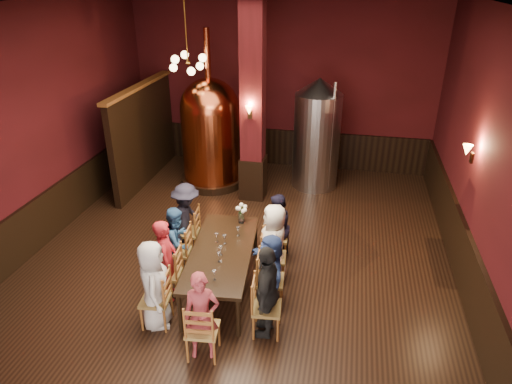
% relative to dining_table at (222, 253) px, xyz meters
% --- Properties ---
extents(room, '(10.00, 10.02, 4.50)m').
position_rel_dining_table_xyz_m(room, '(0.06, 0.78, 1.56)').
color(room, black).
rests_on(room, ground).
extents(wainscot_right, '(0.08, 9.90, 1.00)m').
position_rel_dining_table_xyz_m(wainscot_right, '(4.02, 0.78, -0.19)').
color(wainscot_right, black).
rests_on(wainscot_right, ground).
extents(wainscot_back, '(7.90, 0.08, 1.00)m').
position_rel_dining_table_xyz_m(wainscot_back, '(0.06, 5.74, -0.19)').
color(wainscot_back, black).
rests_on(wainscot_back, ground).
extents(wainscot_left, '(0.08, 9.90, 1.00)m').
position_rel_dining_table_xyz_m(wainscot_left, '(-3.90, 0.78, -0.19)').
color(wainscot_left, black).
rests_on(wainscot_left, ground).
extents(column, '(0.58, 0.58, 4.50)m').
position_rel_dining_table_xyz_m(column, '(-0.24, 3.58, 1.56)').
color(column, '#4B1015').
rests_on(column, ground).
extents(partition, '(0.22, 3.50, 2.40)m').
position_rel_dining_table_xyz_m(partition, '(-3.14, 3.98, 0.51)').
color(partition, black).
rests_on(partition, ground).
extents(pendant_cluster, '(0.90, 0.90, 1.70)m').
position_rel_dining_table_xyz_m(pendant_cluster, '(-1.74, 3.68, 2.41)').
color(pendant_cluster, '#A57226').
rests_on(pendant_cluster, room).
extents(sconce_wall, '(0.20, 0.20, 0.36)m').
position_rel_dining_table_xyz_m(sconce_wall, '(3.96, 1.58, 1.51)').
color(sconce_wall, black).
rests_on(sconce_wall, room).
extents(sconce_column, '(0.20, 0.20, 0.36)m').
position_rel_dining_table_xyz_m(sconce_column, '(-0.24, 3.28, 1.51)').
color(sconce_column, black).
rests_on(sconce_column, column).
extents(dining_table, '(1.23, 2.49, 0.75)m').
position_rel_dining_table_xyz_m(dining_table, '(0.00, 0.00, 0.00)').
color(dining_table, black).
rests_on(dining_table, ground).
extents(chair_0, '(0.50, 0.50, 0.92)m').
position_rel_dining_table_xyz_m(chair_0, '(-0.75, -1.08, -0.23)').
color(chair_0, brown).
rests_on(chair_0, ground).
extents(person_0, '(0.68, 0.83, 1.46)m').
position_rel_dining_table_xyz_m(person_0, '(-0.75, -1.08, 0.04)').
color(person_0, silver).
rests_on(person_0, ground).
extents(chair_1, '(0.50, 0.50, 0.92)m').
position_rel_dining_table_xyz_m(chair_1, '(-0.81, -0.41, -0.23)').
color(chair_1, brown).
rests_on(chair_1, ground).
extents(person_1, '(0.48, 0.60, 1.44)m').
position_rel_dining_table_xyz_m(person_1, '(-0.81, -0.41, 0.03)').
color(person_1, '#A61C25').
rests_on(person_1, ground).
extents(chair_2, '(0.50, 0.50, 0.92)m').
position_rel_dining_table_xyz_m(chair_2, '(-0.88, 0.25, -0.23)').
color(chair_2, brown).
rests_on(chair_2, ground).
extents(person_2, '(0.38, 0.67, 1.32)m').
position_rel_dining_table_xyz_m(person_2, '(-0.88, 0.25, -0.03)').
color(person_2, '#2A568C').
rests_on(person_2, ground).
extents(chair_3, '(0.50, 0.50, 0.92)m').
position_rel_dining_table_xyz_m(chair_3, '(-0.94, 0.91, -0.23)').
color(chair_3, brown).
rests_on(chair_3, ground).
extents(person_3, '(0.61, 0.98, 1.45)m').
position_rel_dining_table_xyz_m(person_3, '(-0.94, 0.91, 0.04)').
color(person_3, black).
rests_on(person_3, ground).
extents(chair_4, '(0.50, 0.50, 0.92)m').
position_rel_dining_table_xyz_m(chair_4, '(0.94, -0.91, -0.23)').
color(chair_4, brown).
rests_on(chair_4, ground).
extents(person_4, '(0.38, 0.89, 1.51)m').
position_rel_dining_table_xyz_m(person_4, '(0.94, -0.91, 0.07)').
color(person_4, black).
rests_on(person_4, ground).
extents(chair_5, '(0.50, 0.50, 0.92)m').
position_rel_dining_table_xyz_m(chair_5, '(0.88, -0.25, -0.23)').
color(chair_5, brown).
rests_on(chair_5, ground).
extents(person_5, '(0.87, 1.24, 1.29)m').
position_rel_dining_table_xyz_m(person_5, '(0.88, -0.25, -0.04)').
color(person_5, navy).
rests_on(person_5, ground).
extents(chair_6, '(0.50, 0.50, 0.92)m').
position_rel_dining_table_xyz_m(chair_6, '(0.81, 0.41, -0.23)').
color(chair_6, brown).
rests_on(chair_6, ground).
extents(person_6, '(0.64, 0.81, 1.46)m').
position_rel_dining_table_xyz_m(person_6, '(0.81, 0.41, 0.04)').
color(person_6, white).
rests_on(person_6, ground).
extents(chair_7, '(0.50, 0.50, 0.92)m').
position_rel_dining_table_xyz_m(chair_7, '(0.75, 1.08, -0.23)').
color(chair_7, brown).
rests_on(chair_7, ground).
extents(person_7, '(0.46, 0.70, 1.32)m').
position_rel_dining_table_xyz_m(person_7, '(0.75, 1.08, -0.03)').
color(person_7, black).
rests_on(person_7, ground).
extents(chair_8, '(0.50, 0.50, 0.92)m').
position_rel_dining_table_xyz_m(chair_8, '(0.15, -1.54, -0.23)').
color(chair_8, brown).
rests_on(chair_8, ground).
extents(person_8, '(0.56, 0.44, 1.37)m').
position_rel_dining_table_xyz_m(person_8, '(0.15, -1.54, -0.00)').
color(person_8, '#953139').
rests_on(person_8, ground).
extents(copper_kettle, '(1.65, 1.65, 3.81)m').
position_rel_dining_table_xyz_m(copper_kettle, '(-1.42, 4.12, 0.70)').
color(copper_kettle, black).
rests_on(copper_kettle, ground).
extents(steel_vessel, '(1.26, 1.26, 2.72)m').
position_rel_dining_table_xyz_m(steel_vessel, '(1.15, 4.51, 0.67)').
color(steel_vessel, '#B2B2B7').
rests_on(steel_vessel, ground).
extents(rose_vase, '(0.22, 0.22, 0.38)m').
position_rel_dining_table_xyz_m(rose_vase, '(0.11, 0.98, 0.31)').
color(rose_vase, white).
rests_on(rose_vase, dining_table).
extents(wine_glass_0, '(0.07, 0.07, 0.17)m').
position_rel_dining_table_xyz_m(wine_glass_0, '(-0.15, 0.23, 0.15)').
color(wine_glass_0, white).
rests_on(wine_glass_0, dining_table).
extents(wine_glass_1, '(0.07, 0.07, 0.17)m').
position_rel_dining_table_xyz_m(wine_glass_1, '(0.02, -0.13, 0.15)').
color(wine_glass_1, white).
rests_on(wine_glass_1, dining_table).
extents(wine_glass_2, '(0.07, 0.07, 0.17)m').
position_rel_dining_table_xyz_m(wine_glass_2, '(0.11, -0.80, 0.15)').
color(wine_glass_2, white).
rests_on(wine_glass_2, dining_table).
extents(wine_glass_3, '(0.07, 0.07, 0.17)m').
position_rel_dining_table_xyz_m(wine_glass_3, '(0.16, 0.51, 0.15)').
color(wine_glass_3, white).
rests_on(wine_glass_3, dining_table).
extents(wine_glass_4, '(0.07, 0.07, 0.17)m').
position_rel_dining_table_xyz_m(wine_glass_4, '(0.05, -0.32, 0.15)').
color(wine_glass_4, white).
rests_on(wine_glass_4, dining_table).
extents(wine_glass_5, '(0.07, 0.07, 0.17)m').
position_rel_dining_table_xyz_m(wine_glass_5, '(-0.00, 0.21, 0.15)').
color(wine_glass_5, white).
rests_on(wine_glass_5, dining_table).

